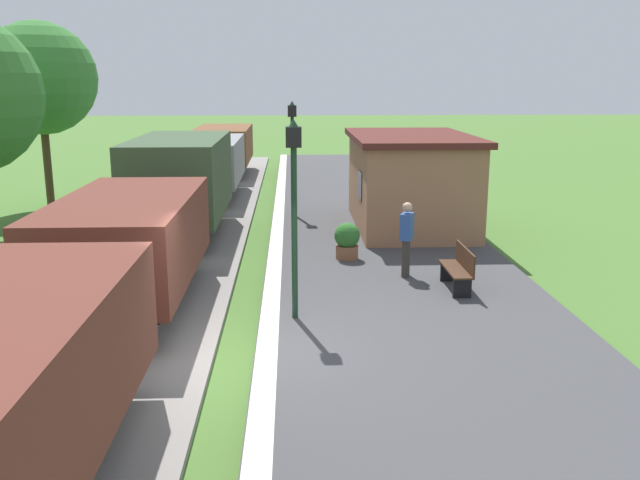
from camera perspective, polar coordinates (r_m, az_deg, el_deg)
ground_plane at (r=11.55m, az=-6.45°, el=-10.43°), size 160.00×160.00×0.00m
platform_slab at (r=11.71m, az=9.57°, el=-9.53°), size 6.00×60.00×0.25m
platform_edge_stripe at (r=11.43m, az=-4.46°, el=-9.27°), size 0.36×60.00×0.01m
track_ballast at (r=11.94m, az=-18.20°, el=-9.92°), size 3.80×60.00×0.12m
rail_near at (r=11.72m, az=-14.81°, el=-9.45°), size 0.07×60.00×0.14m
rail_far at (r=12.11m, az=-21.57°, el=-9.21°), size 0.07×60.00×0.14m
freight_train at (r=20.43m, az=-11.53°, el=4.11°), size 2.50×32.60×2.72m
station_hut at (r=20.82m, az=7.50°, el=4.96°), size 3.50×5.80×2.78m
bench_near_hut at (r=14.81m, az=11.54°, el=-2.29°), size 0.42×1.50×0.91m
bench_down_platform at (r=25.90m, az=5.49°, el=4.55°), size 0.42×1.50×0.91m
person_waiting at (r=15.46m, az=7.23°, el=0.31°), size 0.37×0.44×1.71m
potted_planter at (r=16.98m, az=2.27°, el=-0.02°), size 0.64×0.64×0.92m
lamp_post_near at (r=12.33m, az=-2.19°, el=4.75°), size 0.28×0.28×3.70m
lamp_post_far at (r=22.30m, az=-2.32°, el=8.58°), size 0.28×0.28×3.70m
tree_field_left at (r=26.77m, az=-22.35°, el=12.35°), size 3.98×3.98×6.64m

